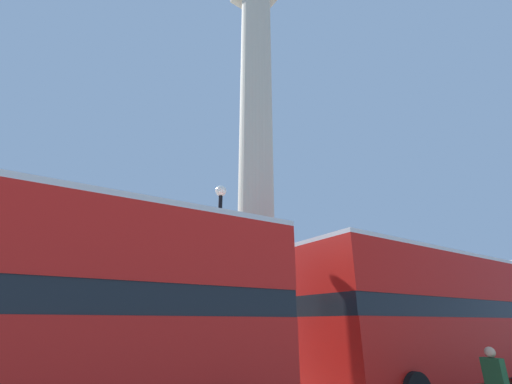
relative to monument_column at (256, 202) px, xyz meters
name	(u,v)px	position (x,y,z in m)	size (l,w,h in m)	color
ground_plane	(256,375)	(0.00, 0.00, -7.81)	(200.00, 200.00, 0.00)	gray
monument_column	(256,202)	(0.00, 0.00, 0.00)	(5.80, 5.80, 23.83)	#ADA593
bus_a	(439,313)	(2.86, -6.83, -5.42)	(11.24, 3.14, 4.31)	#B7140F
street_lamp	(218,276)	(-3.93, -3.41, -4.30)	(0.39, 0.39, 6.64)	black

